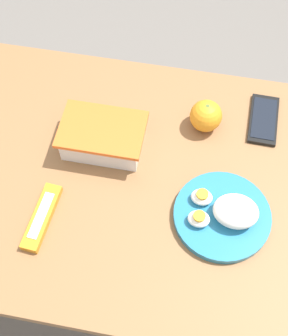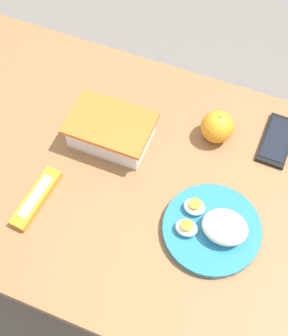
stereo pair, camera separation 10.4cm
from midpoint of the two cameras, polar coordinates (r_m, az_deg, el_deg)
ground_plane at (r=1.75m, az=0.76°, el=-12.94°), size 10.00×10.00×0.00m
table at (r=1.17m, az=1.11°, el=-3.69°), size 1.11×0.69×0.74m
food_container at (r=1.09m, az=-1.33°, el=4.24°), size 0.19×0.13×0.07m
orange_fruit at (r=1.12m, az=11.59°, el=4.73°), size 0.08×0.08×0.08m
rice_plate at (r=1.01m, az=11.48°, el=-7.42°), size 0.21×0.21×0.07m
candy_bar at (r=1.05m, az=-10.26°, el=-3.88°), size 0.05×0.16×0.02m
cell_phone at (r=1.17m, az=18.39°, el=3.02°), size 0.07×0.15×0.01m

